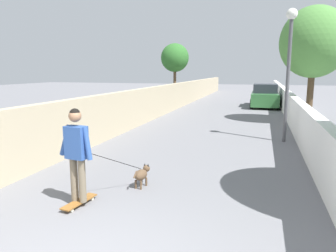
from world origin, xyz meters
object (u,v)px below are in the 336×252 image
Objects in this scene: tree_left_near at (175,58)px; tree_right_far at (314,43)px; lamp_post at (289,52)px; person_skateboarder at (77,148)px; dog at (142,174)px; skateboard at (79,202)px; car_near at (265,96)px.

tree_right_far reaches higher than tree_left_near.
tree_left_near is 0.97× the size of lamp_post.
person_skateboarder is (-16.98, -2.83, -2.18)m from tree_left_near.
lamp_post is 2.93× the size of dog.
tree_right_far is at bearing -25.31° from person_skateboarder.
tree_right_far is at bearing -25.31° from skateboard.
tree_right_far is 6.38× the size of skateboard.
dog is (-9.78, 4.45, -3.36)m from tree_right_far.
car_near is (16.31, -2.54, 0.44)m from dog.
skateboard is (-10.98, 5.19, -3.57)m from tree_right_far.
lamp_post reaches higher than dog.
tree_left_near is at bearing 94.95° from car_near.
car_near is (17.51, -3.29, 0.65)m from skateboard.
skateboard is at bearing 148.17° from dog.
lamp_post is at bearing -147.06° from tree_left_near.
lamp_post is 8.21m from skateboard.
person_skateboarder reaches higher than skateboard.
lamp_post reaches higher than skateboard.
person_skateboarder is (-6.61, 3.89, -1.92)m from lamp_post.
tree_left_near is 6.65m from car_near.
person_skateboarder reaches higher than dog.
tree_right_far is at bearing -24.46° from dog.
dog is (-15.78, -3.58, -2.98)m from tree_left_near.
person_skateboarder is at bearing 148.17° from dog.
tree_left_near reaches higher than person_skateboarder.
car_near reaches higher than dog.
tree_right_far is 1.23× the size of car_near.
tree_left_near is 17.51m from skateboard.
skateboard is at bearing 14.04° from person_skateboarder.
lamp_post is at bearing -30.48° from skateboard.
person_skateboarder is 17.82m from car_near.
tree_left_near is 10.03m from tree_right_far.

